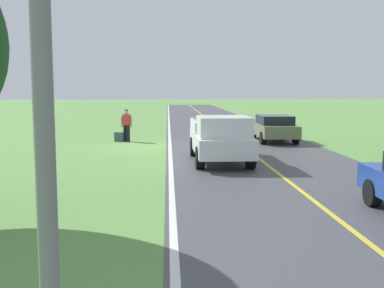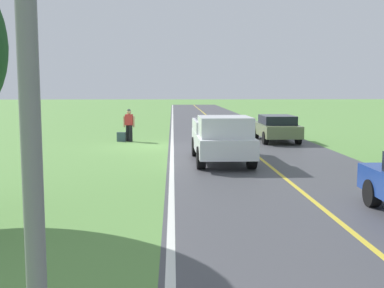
{
  "view_description": "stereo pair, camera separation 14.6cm",
  "coord_description": "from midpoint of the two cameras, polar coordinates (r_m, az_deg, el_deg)",
  "views": [
    {
      "loc": [
        -0.86,
        23.35,
        2.84
      ],
      "look_at": [
        -1.55,
        9.88,
        1.27
      ],
      "focal_mm": 44.86,
      "sensor_mm": 36.0,
      "label": 1
    },
    {
      "loc": [
        -1.01,
        23.36,
        2.84
      ],
      "look_at": [
        -1.55,
        9.88,
        1.27
      ],
      "focal_mm": 44.86,
      "sensor_mm": 36.0,
      "label": 2
    }
  ],
  "objects": [
    {
      "name": "ground_plane",
      "position": [
        23.55,
        -4.54,
        -0.3
      ],
      "size": [
        200.0,
        200.0,
        0.0
      ],
      "primitive_type": "plane",
      "color": "#609347"
    },
    {
      "name": "sedan_near_oncoming",
      "position": [
        26.05,
        10.16,
        1.95
      ],
      "size": [
        1.94,
        4.41,
        1.41
      ],
      "color": "#66754C",
      "rests_on": "ground"
    },
    {
      "name": "hitchhiker_walking",
      "position": [
        25.88,
        -7.32,
        2.47
      ],
      "size": [
        0.62,
        0.53,
        1.75
      ],
      "color": "black",
      "rests_on": "ground"
    },
    {
      "name": "lane_edge_line",
      "position": [
        23.53,
        -2.2,
        -0.28
      ],
      "size": [
        0.16,
        117.6,
        0.0
      ],
      "primitive_type": "cube",
      "color": "silver",
      "rests_on": "ground"
    },
    {
      "name": "road_surface",
      "position": [
        23.81,
        6.48,
        -0.24
      ],
      "size": [
        7.55,
        120.0,
        0.0
      ],
      "primitive_type": "cube",
      "color": "#47474C",
      "rests_on": "ground"
    },
    {
      "name": "lane_centre_line",
      "position": [
        23.81,
        6.48,
        -0.24
      ],
      "size": [
        0.14,
        117.6,
        0.0
      ],
      "primitive_type": "cube",
      "color": "gold",
      "rests_on": "ground"
    },
    {
      "name": "suitcase_carried",
      "position": [
        25.95,
        -8.24,
        0.85
      ],
      "size": [
        0.48,
        0.24,
        0.5
      ],
      "primitive_type": "cube",
      "rotation": [
        0.0,
        0.0,
        1.47
      ],
      "color": "#384C56",
      "rests_on": "ground"
    },
    {
      "name": "pickup_truck_passing",
      "position": [
        18.34,
        3.81,
        0.77
      ],
      "size": [
        2.14,
        5.42,
        1.82
      ],
      "color": "silver",
      "rests_on": "ground"
    }
  ]
}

